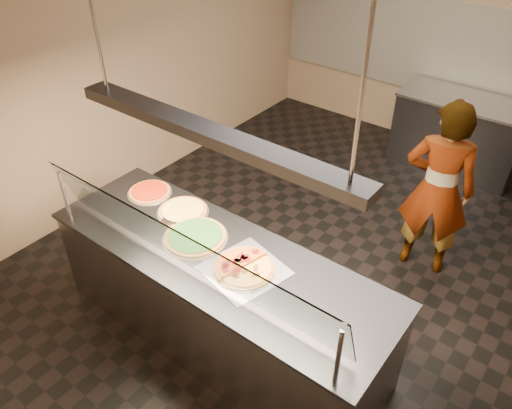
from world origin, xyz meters
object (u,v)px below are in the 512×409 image
Objects in this scene: perforated_tray at (244,270)px; half_pizza_pepperoni at (233,261)px; pizza_tomato at (150,192)px; worker at (438,190)px; pizza_cheese at (183,211)px; half_pizza_sausage at (256,274)px; serving_counter at (220,298)px; pizza_spatula at (168,213)px; heat_lamp_housing at (210,134)px; sneeze_guard at (181,249)px; prep_table at (458,133)px; pizza_spinach at (196,236)px.

half_pizza_pepperoni is (-0.10, -0.00, 0.03)m from perforated_tray.
worker is (1.98, 1.68, -0.06)m from pizza_tomato.
pizza_cheese is at bearing 162.81° from half_pizza_pepperoni.
pizza_cheese is at bearing 166.32° from half_pizza_sausage.
serving_counter is 0.81m from pizza_spatula.
worker is (0.59, 1.94, -0.07)m from half_pizza_sausage.
half_pizza_pepperoni is 0.20× the size of heat_lamp_housing.
sneeze_guard reaches higher than half_pizza_pepperoni.
heat_lamp_housing is (0.64, -0.11, 0.99)m from pizza_spatula.
half_pizza_sausage is at bearing -0.30° from half_pizza_pepperoni.
half_pizza_sausage is 1.41m from pizza_tomato.
prep_table is at bearing 73.49° from pizza_cheese.
pizza_spatula reaches higher than prep_table.
pizza_cheese is (-0.32, 0.18, -0.00)m from pizza_spinach.
worker reaches higher than pizza_spatula.
sneeze_guard is 2.50m from worker.
perforated_tray is 2.06m from worker.
pizza_tomato reaches higher than perforated_tray.
half_pizza_pepperoni is 1.00× the size of half_pizza_sausage.
pizza_tomato is at bearing 169.60° from half_pizza_sausage.
worker is (0.80, 1.94, -0.08)m from half_pizza_pepperoni.
pizza_cheese is at bearing -106.51° from prep_table.
pizza_spatula is (-0.64, 0.46, -0.27)m from sneeze_guard.
half_pizza_pepperoni is 0.43m from pizza_spinach.
half_pizza_sausage is at bearing -0.71° from serving_counter.
pizza_cheese is 1.11× the size of pizza_tomato.
pizza_cheese is 0.28× the size of prep_table.
pizza_tomato is 1.45m from heat_lamp_housing.
half_pizza_sausage is at bearing -6.74° from pizza_spatula.
sneeze_guard is 0.83m from pizza_spatula.
half_pizza_pepperoni is 0.30× the size of prep_table.
pizza_cheese is 0.19× the size of heat_lamp_housing.
serving_counter is at bearing 49.70° from worker.
pizza_cheese reaches higher than serving_counter.
pizza_cheese is at bearing -2.92° from pizza_tomato.
pizza_spinach is (-0.26, 0.05, 0.48)m from serving_counter.
serving_counter is 6.08× the size of half_pizza_sausage.
half_pizza_sausage is 0.98m from pizza_cheese.
serving_counter is 6.55× the size of pizza_cheese.
pizza_tomato is at bearing 26.66° from worker.
sneeze_guard reaches higher than pizza_cheese.
half_pizza_sausage reaches higher than serving_counter.
sneeze_guard is at bearing -116.07° from half_pizza_pepperoni.
sneeze_guard is 0.80m from heat_lamp_housing.
sneeze_guard is 0.86m from pizza_cheese.
prep_table is (0.53, 3.97, 0.00)m from serving_counter.
heat_lamp_housing is (-0.96, -1.93, 1.07)m from worker.
sneeze_guard is 1.48× the size of worker.
perforated_tray is at bearing -0.69° from heat_lamp_housing.
serving_counter and prep_table have the same top height.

